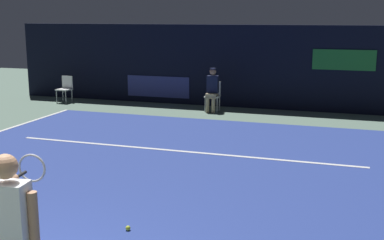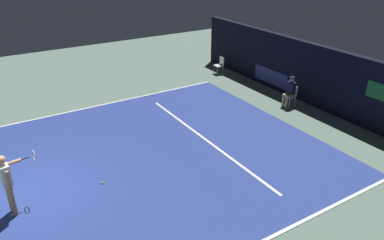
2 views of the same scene
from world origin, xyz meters
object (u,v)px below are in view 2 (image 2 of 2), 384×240
tennis_player (8,181)px  tennis_ball (103,183)px  line_judge_on_chair (290,91)px  courtside_chair_near (220,64)px

tennis_player → tennis_ball: 2.55m
tennis_player → line_judge_on_chair: bearing=96.8°
tennis_player → tennis_ball: tennis_player is taller
line_judge_on_chair → tennis_ball: line_judge_on_chair is taller
line_judge_on_chair → courtside_chair_near: (-5.17, 0.06, -0.18)m
line_judge_on_chair → tennis_ball: size_ratio=19.41×
tennis_player → courtside_chair_near: size_ratio=1.97×
tennis_player → courtside_chair_near: tennis_player is taller
tennis_player → tennis_ball: size_ratio=25.44×
tennis_player → tennis_ball: bearing=90.5°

